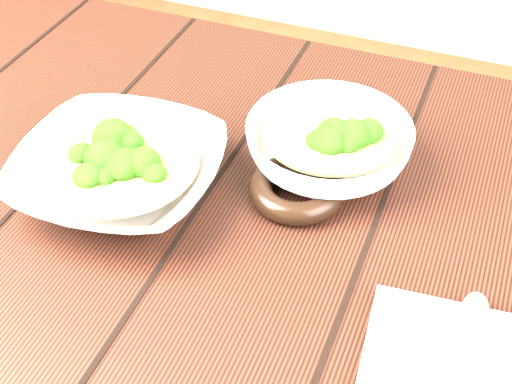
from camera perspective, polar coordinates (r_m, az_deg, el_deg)
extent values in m
cube|color=#34170E|center=(0.85, -2.92, -1.95)|extent=(1.20, 0.80, 0.04)
cube|color=#34170E|center=(1.55, -15.86, 1.26)|extent=(0.07, 0.07, 0.71)
imported|color=silver|center=(0.85, -10.87, 1.46)|extent=(0.26, 0.26, 0.06)
cylinder|color=olive|center=(0.84, -11.03, 2.47)|extent=(0.19, 0.19, 0.00)
ellipsoid|color=#3A7F1C|center=(0.83, -9.49, 2.76)|extent=(0.04, 0.04, 0.03)
ellipsoid|color=#3A7F1C|center=(0.85, -8.72, 3.83)|extent=(0.04, 0.04, 0.03)
ellipsoid|color=#3A7F1C|center=(0.87, -9.70, 5.06)|extent=(0.04, 0.04, 0.03)
ellipsoid|color=#3A7F1C|center=(0.86, -11.66, 3.90)|extent=(0.04, 0.04, 0.03)
ellipsoid|color=#3A7F1C|center=(0.86, -13.58, 3.56)|extent=(0.04, 0.04, 0.03)
ellipsoid|color=#3A7F1C|center=(0.84, -15.17, 2.06)|extent=(0.04, 0.04, 0.03)
ellipsoid|color=#3A7F1C|center=(0.82, -12.66, 1.59)|extent=(0.04, 0.04, 0.03)
ellipsoid|color=#3A7F1C|center=(0.80, -11.25, 0.60)|extent=(0.04, 0.04, 0.03)
ellipsoid|color=#3A7F1C|center=(0.79, -8.25, 0.78)|extent=(0.04, 0.04, 0.03)
imported|color=silver|center=(0.88, 5.80, 3.60)|extent=(0.25, 0.25, 0.06)
cylinder|color=olive|center=(0.86, 5.90, 4.73)|extent=(0.16, 0.16, 0.00)
ellipsoid|color=#3A7F1C|center=(0.86, 7.28, 4.99)|extent=(0.04, 0.03, 0.03)
ellipsoid|color=#3A7F1C|center=(0.89, 6.59, 6.26)|extent=(0.04, 0.03, 0.03)
ellipsoid|color=#3A7F1C|center=(0.88, 3.42, 6.26)|extent=(0.04, 0.03, 0.03)
ellipsoid|color=#3A7F1C|center=(0.85, 4.60, 4.55)|extent=(0.04, 0.03, 0.03)
ellipsoid|color=#3A7F1C|center=(0.83, 6.74, 3.54)|extent=(0.04, 0.03, 0.03)
torus|color=black|center=(0.84, 3.30, 0.27)|extent=(0.12, 0.12, 0.03)
cube|color=beige|center=(0.70, 17.21, -14.35)|extent=(0.23, 0.19, 0.01)
cylinder|color=#ABA697|center=(0.69, 16.06, -13.96)|extent=(0.01, 0.13, 0.01)
ellipsoid|color=#ABA697|center=(0.75, 17.11, -9.04)|extent=(0.03, 0.05, 0.01)
cylinder|color=#ABA697|center=(0.71, 19.51, -13.75)|extent=(0.04, 0.13, 0.01)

